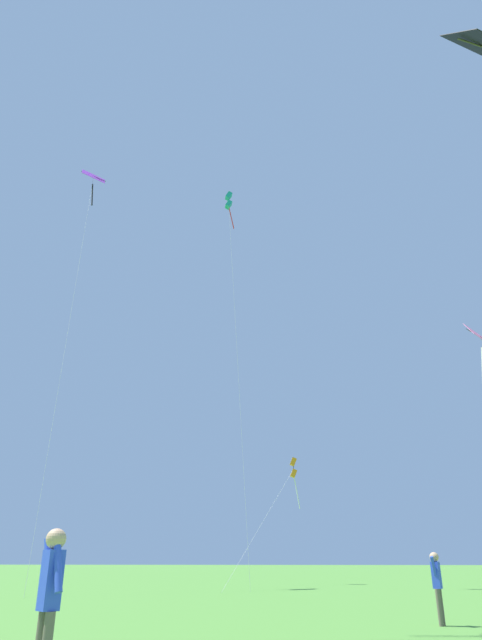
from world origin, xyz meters
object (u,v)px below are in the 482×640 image
object	(u,v)px
kite_purple_streamer	(92,188)
kite_teal_box	(229,204)
person_with_spool	(437,581)
person_far_back	(50,593)
kite_orange_box	(293,469)

from	to	relation	value
kite_purple_streamer	kite_teal_box	size ratio (longest dim) A/B	1.09
kite_purple_streamer	person_with_spool	bearing A→B (deg)	-44.64
person_far_back	kite_orange_box	bearing A→B (deg)	87.17
kite_orange_box	person_far_back	distance (m)	33.94
kite_purple_streamer	person_far_back	distance (m)	39.54
kite_purple_streamer	kite_orange_box	world-z (taller)	kite_purple_streamer
kite_teal_box	kite_orange_box	size ratio (longest dim) A/B	2.36
kite_teal_box	person_with_spool	xyz separation A→B (m)	(8.19, -19.62, -24.98)
kite_purple_streamer	person_far_back	size ratio (longest dim) A/B	16.57
person_with_spool	person_far_back	xyz separation A→B (m)	(-5.94, -8.44, 0.11)
kite_purple_streamer	kite_orange_box	xyz separation A→B (m)	(14.20, 6.64, -20.16)
person_with_spool	person_far_back	world-z (taller)	person_far_back
kite_orange_box	person_far_back	bearing A→B (deg)	-92.83
person_far_back	kite_teal_box	bearing A→B (deg)	94.60
kite_purple_streamer	kite_orange_box	bearing A→B (deg)	25.05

